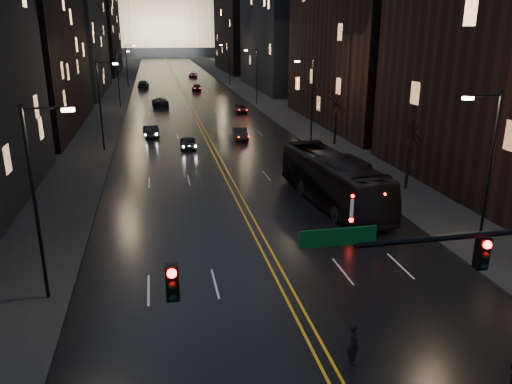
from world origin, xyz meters
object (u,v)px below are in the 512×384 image
bus (333,180)px  receding_car_a (241,134)px  pedestrian_a (353,344)px  oncoming_car_a (188,142)px  oncoming_car_b (151,131)px

bus → receding_car_a: (-2.72, 22.84, -1.11)m
pedestrian_a → oncoming_car_a: bearing=2.3°
oncoming_car_a → pedestrian_a: pedestrian_a is taller
oncoming_car_a → receding_car_a: size_ratio=0.99×
oncoming_car_b → pedestrian_a: pedestrian_a is taller
oncoming_car_b → pedestrian_a: bearing=93.3°
oncoming_car_a → receding_car_a: bearing=-149.6°
bus → oncoming_car_b: bus is taller
pedestrian_a → bus: bearing=-20.5°
oncoming_car_a → oncoming_car_b: 7.78m
oncoming_car_a → pedestrian_a: size_ratio=2.37×
oncoming_car_a → receding_car_a: 6.97m
pedestrian_a → oncoming_car_b: bearing=6.3°
bus → pedestrian_a: bearing=-113.0°
bus → oncoming_car_a: bearing=108.7°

